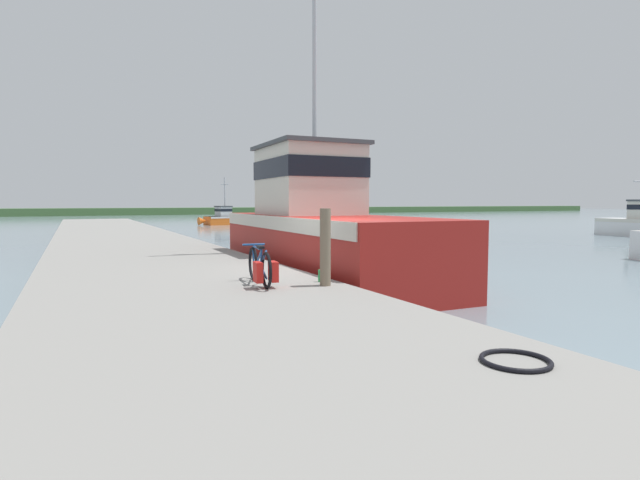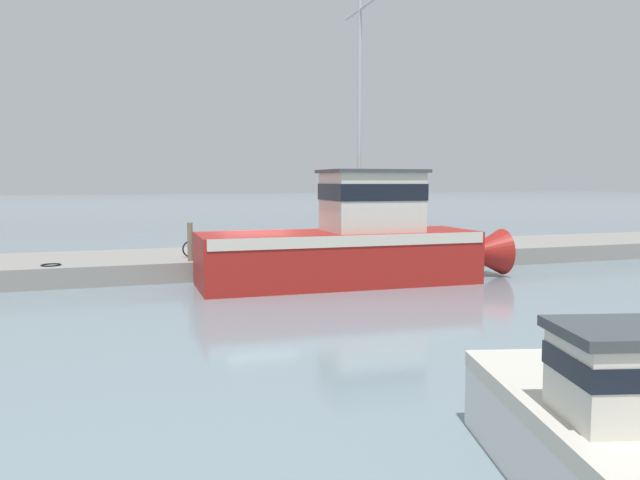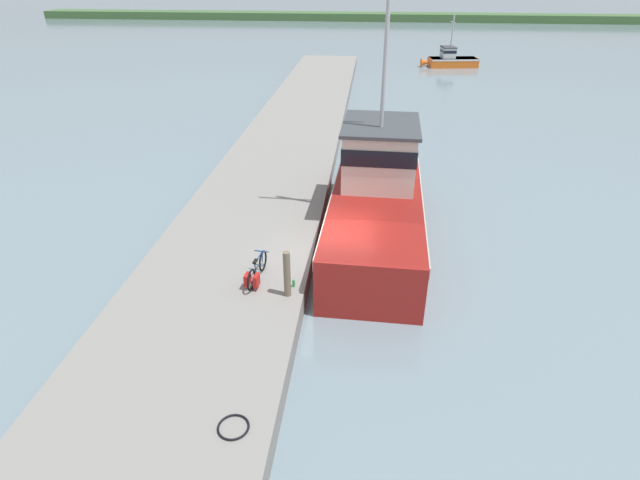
% 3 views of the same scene
% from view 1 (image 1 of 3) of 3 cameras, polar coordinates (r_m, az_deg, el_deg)
% --- Properties ---
extents(ground_plane, '(320.00, 320.00, 0.00)m').
position_cam_1_polar(ground_plane, '(11.83, 1.07, -6.71)').
color(ground_plane, gray).
extents(dock_pier, '(5.43, 80.00, 0.73)m').
position_cam_1_polar(dock_pier, '(10.65, -15.89, -6.12)').
color(dock_pier, gray).
rests_on(dock_pier, ground_plane).
extents(far_shoreline, '(180.00, 5.00, 1.25)m').
position_cam_1_polar(far_shoreline, '(100.40, -5.73, 3.38)').
color(far_shoreline, '#426638').
rests_on(far_shoreline, ground_plane).
extents(fishing_boat_main, '(3.56, 11.77, 11.45)m').
position_cam_1_polar(fishing_boat_main, '(15.19, -0.38, 1.54)').
color(fishing_boat_main, maroon).
rests_on(fishing_boat_main, ground_plane).
extents(boat_orange_near, '(5.68, 2.58, 4.80)m').
position_cam_1_polar(boat_orange_near, '(51.43, -10.63, 2.50)').
color(boat_orange_near, orange).
rests_on(boat_orange_near, ground_plane).
extents(boat_red_outer, '(2.15, 5.18, 4.03)m').
position_cam_1_polar(boat_red_outer, '(39.55, 32.65, 1.67)').
color(boat_red_outer, silver).
rests_on(boat_red_outer, ground_plane).
extents(bicycle_touring, '(0.54, 1.75, 0.73)m').
position_cam_1_polar(bicycle_touring, '(9.29, -6.71, -3.13)').
color(bicycle_touring, black).
rests_on(bicycle_touring, dock_pier).
extents(mooring_post, '(0.20, 0.20, 1.42)m').
position_cam_1_polar(mooring_post, '(9.16, 0.61, -0.83)').
color(mooring_post, '#756651').
rests_on(mooring_post, dock_pier).
extents(hose_coil, '(0.67, 0.67, 0.05)m').
position_cam_1_polar(hose_coil, '(5.26, 21.45, -12.68)').
color(hose_coil, black).
rests_on(hose_coil, dock_pier).
extents(water_bottle_by_bike, '(0.08, 0.08, 0.23)m').
position_cam_1_polar(water_bottle_by_bike, '(9.66, 0.01, -4.11)').
color(water_bottle_by_bike, green).
rests_on(water_bottle_by_bike, dock_pier).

